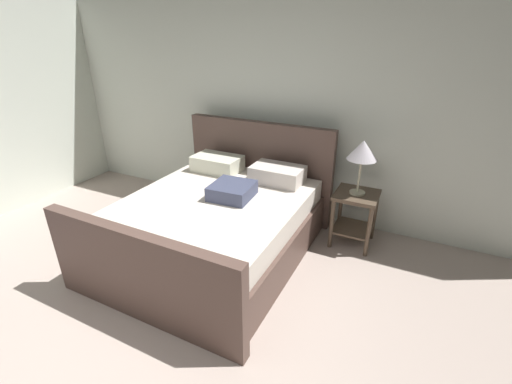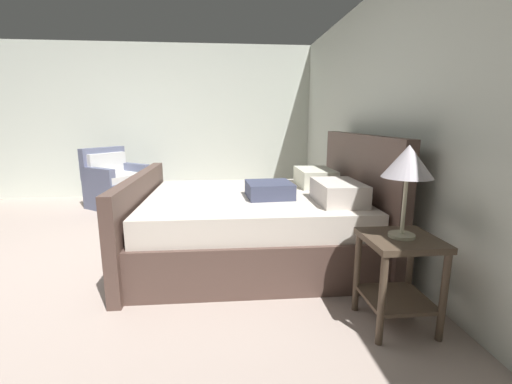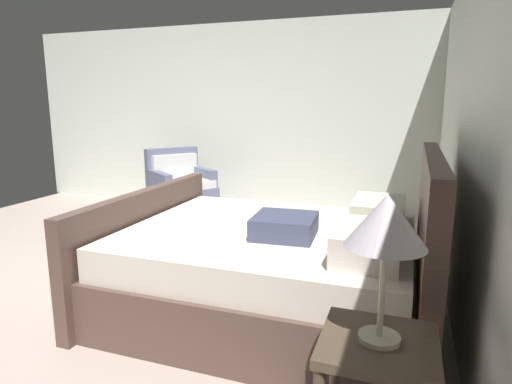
{
  "view_description": "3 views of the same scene",
  "coord_description": "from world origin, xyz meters",
  "views": [
    {
      "loc": [
        1.47,
        -0.89,
        2.13
      ],
      "look_at": [
        0.21,
        1.68,
        0.81
      ],
      "focal_mm": 24.43,
      "sensor_mm": 36.0,
      "label": 1
    },
    {
      "loc": [
        2.91,
        1.43,
        1.31
      ],
      "look_at": [
        0.16,
        1.69,
        0.73
      ],
      "focal_mm": 24.12,
      "sensor_mm": 36.0,
      "label": 2
    },
    {
      "loc": [
        2.57,
        2.58,
        1.49
      ],
      "look_at": [
        -0.19,
        1.62,
        0.89
      ],
      "focal_mm": 30.7,
      "sensor_mm": 36.0,
      "label": 3
    }
  ],
  "objects": [
    {
      "name": "armchair",
      "position": [
        -2.44,
        -0.22,
        0.35
      ],
      "size": [
        1.01,
        1.02,
        0.9
      ],
      "color": "slate",
      "rests_on": "ground"
    },
    {
      "name": "bed",
      "position": [
        -0.27,
        1.74,
        0.35
      ],
      "size": [
        1.87,
        2.2,
        1.18
      ],
      "color": "brown",
      "rests_on": "ground"
    },
    {
      "name": "ground_plane",
      "position": [
        0.0,
        0.0,
        -0.01
      ],
      "size": [
        6.33,
        5.87,
        0.02
      ],
      "primitive_type": "cube",
      "color": "#B5A196"
    },
    {
      "name": "wall_side_left",
      "position": [
        -3.22,
        0.0,
        1.28
      ],
      "size": [
        0.12,
        5.99,
        2.55
      ],
      "primitive_type": "cube",
      "color": "silver",
      "rests_on": "ground"
    },
    {
      "name": "table_lamp_right",
      "position": [
        0.97,
        2.52,
        1.06
      ],
      "size": [
        0.3,
        0.3,
        0.57
      ],
      "color": "#B7B293",
      "rests_on": "nightstand_right"
    },
    {
      "name": "nightstand_right",
      "position": [
        0.97,
        2.52,
        0.4
      ],
      "size": [
        0.44,
        0.44,
        0.6
      ],
      "color": "brown",
      "rests_on": "ground"
    },
    {
      "name": "wall_back",
      "position": [
        0.0,
        2.99,
        1.28
      ],
      "size": [
        6.45,
        0.12,
        2.55
      ],
      "primitive_type": "cube",
      "color": "silver",
      "rests_on": "ground"
    }
  ]
}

